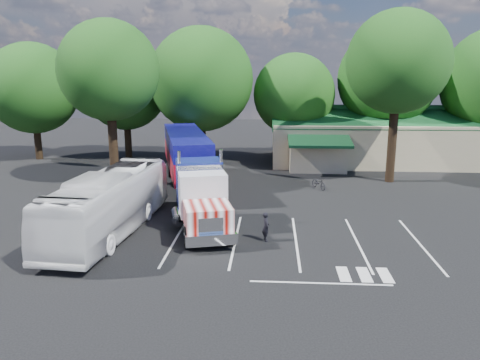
# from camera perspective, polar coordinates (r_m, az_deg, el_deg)

# --- Properties ---
(ground) EXTENTS (120.00, 120.00, 0.00)m
(ground) POSITION_cam_1_polar(r_m,az_deg,el_deg) (30.74, 0.31, -3.44)
(ground) COLOR black
(ground) RESTS_ON ground
(event_hall) EXTENTS (24.20, 14.12, 5.55)m
(event_hall) POSITION_cam_1_polar(r_m,az_deg,el_deg) (49.16, 17.92, 4.77)
(event_hall) COLOR #BDAB8C
(event_hall) RESTS_ON ground
(tree_row_a) EXTENTS (9.00, 9.00, 11.68)m
(tree_row_a) POSITION_cam_1_polar(r_m,az_deg,el_deg) (51.77, -23.94, 10.19)
(tree_row_a) COLOR black
(tree_row_a) RESTS_ON ground
(tree_row_b) EXTENTS (8.40, 8.40, 11.35)m
(tree_row_b) POSITION_cam_1_polar(r_m,az_deg,el_deg) (49.53, -13.81, 10.80)
(tree_row_b) COLOR black
(tree_row_b) RESTS_ON ground
(tree_row_c) EXTENTS (10.00, 10.00, 13.05)m
(tree_row_c) POSITION_cam_1_polar(r_m,az_deg,el_deg) (46.15, -4.75, 12.11)
(tree_row_c) COLOR black
(tree_row_c) RESTS_ON ground
(tree_row_d) EXTENTS (8.00, 8.00, 10.60)m
(tree_row_d) POSITION_cam_1_polar(r_m,az_deg,el_deg) (47.04, 6.62, 10.32)
(tree_row_d) COLOR black
(tree_row_d) RESTS_ON ground
(tree_row_e) EXTENTS (9.60, 9.60, 12.90)m
(tree_row_e) POSITION_cam_1_polar(r_m,az_deg,el_deg) (48.74, 17.49, 11.68)
(tree_row_e) COLOR black
(tree_row_e) RESTS_ON ground
(tree_near_left) EXTENTS (7.60, 7.60, 12.65)m
(tree_near_left) POSITION_cam_1_polar(r_m,az_deg,el_deg) (37.52, -15.71, 12.69)
(tree_near_left) COLOR black
(tree_near_left) RESTS_ON ground
(tree_near_right) EXTENTS (8.00, 8.00, 13.50)m
(tree_near_right) POSITION_cam_1_polar(r_m,az_deg,el_deg) (39.16, 18.70, 13.44)
(tree_near_right) COLOR black
(tree_near_right) RESTS_ON ground
(semi_truck) EXTENTS (7.99, 21.06, 4.42)m
(semi_truck) POSITION_cam_1_polar(r_m,az_deg,el_deg) (33.68, -6.19, 2.31)
(semi_truck) COLOR black
(semi_truck) RESTS_ON ground
(woman) EXTENTS (0.52, 0.65, 1.56)m
(woman) POSITION_cam_1_polar(r_m,az_deg,el_deg) (24.73, 3.17, -5.69)
(woman) COLOR black
(woman) RESTS_ON ground
(bicycle) EXTENTS (1.38, 1.91, 0.96)m
(bicycle) POSITION_cam_1_polar(r_m,az_deg,el_deg) (36.19, 9.59, -0.33)
(bicycle) COLOR black
(bicycle) RESTS_ON ground
(tour_bus) EXTENTS (3.75, 12.36, 3.39)m
(tour_bus) POSITION_cam_1_polar(r_m,az_deg,el_deg) (26.70, -15.59, -2.69)
(tour_bus) COLOR silver
(tour_bus) RESTS_ON ground
(silver_sedan) EXTENTS (3.91, 2.88, 1.23)m
(silver_sedan) POSITION_cam_1_polar(r_m,az_deg,el_deg) (44.30, 7.91, 2.34)
(silver_sedan) COLOR #96989D
(silver_sedan) RESTS_ON ground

